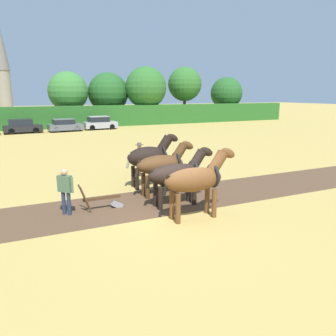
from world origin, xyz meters
TOP-DOWN VIEW (x-y plane):
  - ground_plane at (0.00, 0.00)m, footprint 240.00×240.00m
  - plowed_furrow_strip at (-4.79, 1.61)m, footprint 35.12×3.77m
  - hedgerow at (0.00, 33.41)m, footprint 71.96×1.50m
  - tree_center_left at (2.07, 36.65)m, footprint 5.33×5.33m
  - tree_center at (7.79, 37.39)m, footprint 5.76×5.76m
  - tree_center_right at (12.67, 34.90)m, footprint 5.89×5.89m
  - tree_right at (19.53, 35.97)m, footprint 5.19×5.19m
  - tree_far_right at (27.62, 36.32)m, footprint 5.26×5.26m
  - church_spire at (-6.13, 72.00)m, footprint 3.16×3.16m
  - draft_horse_lead_left at (0.57, -0.65)m, footprint 2.91×0.90m
  - draft_horse_lead_right at (0.59, 0.81)m, footprint 2.93×0.89m
  - draft_horse_trail_left at (0.60, 2.28)m, footprint 2.79×0.89m
  - draft_horse_trail_right at (0.62, 3.74)m, footprint 2.70×1.03m
  - plow at (-2.10, 1.58)m, footprint 1.66×0.46m
  - farmer_at_plow at (-3.54, 1.58)m, footprint 0.50×0.51m
  - farmer_beside_team at (0.90, 5.94)m, footprint 0.45×0.66m
  - parked_car_left at (-4.18, 29.62)m, footprint 4.10×1.99m
  - parked_car_center_left at (0.36, 29.38)m, footprint 3.96×2.17m
  - parked_car_center at (4.59, 29.99)m, footprint 4.04×1.94m

SIDE VIEW (x-z plane):
  - ground_plane at x=0.00m, z-range 0.00..0.00m
  - plowed_furrow_strip at x=-4.79m, z-range 0.00..0.01m
  - plow at x=-2.10m, z-range -0.24..0.88m
  - parked_car_center_left at x=0.36m, z-range -0.02..1.44m
  - parked_car_left at x=-4.18m, z-range -0.03..1.53m
  - parked_car_center at x=4.59m, z-range -0.04..1.57m
  - farmer_at_plow at x=-3.54m, z-range 0.14..1.85m
  - farmer_beside_team at x=0.90m, z-range 0.16..1.94m
  - draft_horse_lead_right at x=0.59m, z-range 0.11..2.42m
  - draft_horse_trail_left at x=0.60m, z-range 0.16..2.53m
  - hedgerow at x=0.00m, z-range 0.00..2.77m
  - draft_horse_lead_left at x=0.57m, z-range 0.15..2.65m
  - draft_horse_trail_right at x=0.62m, z-range 0.17..2.69m
  - tree_far_right at x=27.62m, z-range 0.86..7.86m
  - tree_center at x=7.79m, z-range 0.75..8.04m
  - tree_center_left at x=2.07m, z-range 0.94..8.18m
  - tree_center_right at x=12.67m, z-range 1.09..9.19m
  - tree_right at x=19.53m, z-range 1.55..9.89m
  - church_spire at x=-6.13m, z-range 0.48..20.97m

